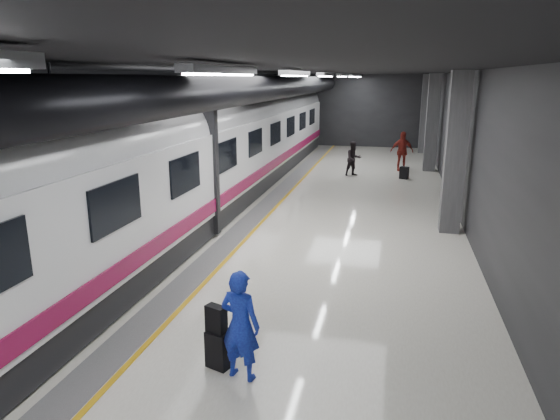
# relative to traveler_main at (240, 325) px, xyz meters

# --- Properties ---
(ground) EXTENTS (40.00, 40.00, 0.00)m
(ground) POSITION_rel_traveler_main_xyz_m (-0.86, 6.32, -0.84)
(ground) COLOR silver
(ground) RESTS_ON ground
(platform_hall) EXTENTS (10.02, 40.02, 4.51)m
(platform_hall) POSITION_rel_traveler_main_xyz_m (-1.14, 7.27, 2.70)
(platform_hall) COLOR black
(platform_hall) RESTS_ON ground
(train) EXTENTS (3.05, 38.00, 4.05)m
(train) POSITION_rel_traveler_main_xyz_m (-4.10, 6.32, 1.23)
(train) COLOR black
(train) RESTS_ON ground
(traveler_main) EXTENTS (0.68, 0.52, 1.68)m
(traveler_main) POSITION_rel_traveler_main_xyz_m (0.00, 0.00, 0.00)
(traveler_main) COLOR blue
(traveler_main) RESTS_ON ground
(suitcase_main) EXTENTS (0.41, 0.33, 0.58)m
(suitcase_main) POSITION_rel_traveler_main_xyz_m (-0.42, 0.17, -0.55)
(suitcase_main) COLOR black
(suitcase_main) RESTS_ON ground
(shoulder_bag) EXTENTS (0.35, 0.27, 0.42)m
(shoulder_bag) POSITION_rel_traveler_main_xyz_m (-0.44, 0.19, -0.05)
(shoulder_bag) COLOR black
(shoulder_bag) RESTS_ON suitcase_main
(traveler_far_a) EXTENTS (0.95, 0.90, 1.54)m
(traveler_far_a) POSITION_rel_traveler_main_xyz_m (0.28, 16.18, -0.07)
(traveler_far_a) COLOR black
(traveler_far_a) RESTS_ON ground
(traveler_far_b) EXTENTS (1.17, 0.70, 1.86)m
(traveler_far_b) POSITION_rel_traveler_main_xyz_m (2.40, 17.96, 0.09)
(traveler_far_b) COLOR maroon
(traveler_far_b) RESTS_ON ground
(suitcase_far) EXTENTS (0.43, 0.35, 0.54)m
(suitcase_far) POSITION_rel_traveler_main_xyz_m (2.52, 15.94, -0.57)
(suitcase_far) COLOR black
(suitcase_far) RESTS_ON ground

